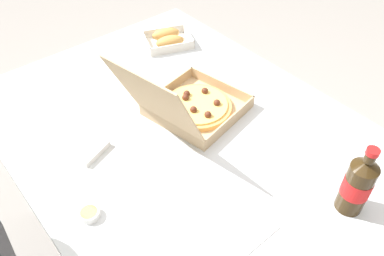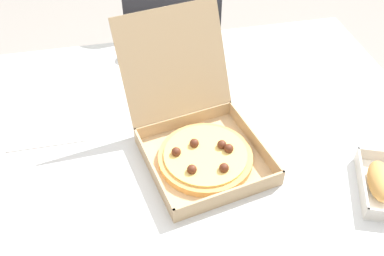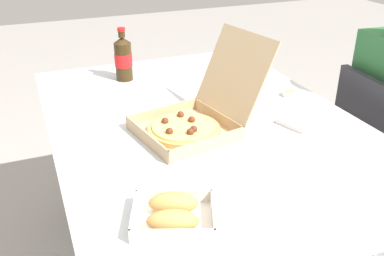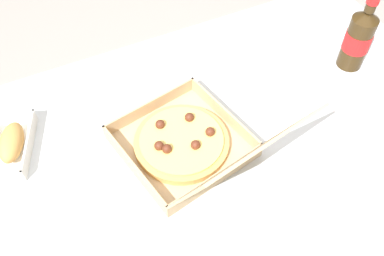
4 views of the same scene
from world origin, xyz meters
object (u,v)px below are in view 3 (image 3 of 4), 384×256
(paper_menu, at_px, (198,85))
(napkin_pile, at_px, (299,121))
(cola_bottle, at_px, (123,58))
(chair, at_px, (383,158))
(bread_side_box, at_px, (173,214))
(pizza_box_open, at_px, (193,119))
(dipping_sauce_cup, at_px, (290,93))

(paper_menu, bearing_deg, napkin_pile, 20.76)
(cola_bottle, bearing_deg, chair, 55.32)
(chair, distance_m, paper_menu, 0.81)
(cola_bottle, xyz_separation_m, paper_menu, (0.18, 0.27, -0.09))
(bread_side_box, xyz_separation_m, napkin_pile, (-0.33, 0.57, -0.02))
(cola_bottle, distance_m, napkin_pile, 0.79)
(cola_bottle, bearing_deg, paper_menu, 56.44)
(pizza_box_open, bearing_deg, cola_bottle, -170.69)
(bread_side_box, bearing_deg, dipping_sauce_cup, 128.95)
(bread_side_box, height_order, cola_bottle, cola_bottle)
(bread_side_box, distance_m, dipping_sauce_cup, 0.88)
(chair, height_order, cola_bottle, cola_bottle)
(cola_bottle, bearing_deg, dipping_sauce_cup, 52.77)
(chair, height_order, napkin_pile, chair)
(bread_side_box, height_order, dipping_sauce_cup, bread_side_box)
(chair, xyz_separation_m, bread_side_box, (0.35, -1.03, 0.27))
(chair, bearing_deg, bread_side_box, -71.17)
(chair, bearing_deg, dipping_sauce_cup, -120.22)
(bread_side_box, relative_size, napkin_pile, 2.10)
(paper_menu, height_order, napkin_pile, napkin_pile)
(napkin_pile, distance_m, dipping_sauce_cup, 0.25)
(bread_side_box, height_order, paper_menu, bread_side_box)
(bread_side_box, distance_m, paper_menu, 0.89)
(cola_bottle, distance_m, dipping_sauce_cup, 0.70)
(paper_menu, distance_m, napkin_pile, 0.50)
(chair, bearing_deg, napkin_pile, -87.17)
(cola_bottle, bearing_deg, napkin_pile, 34.64)
(pizza_box_open, xyz_separation_m, paper_menu, (-0.38, 0.18, -0.04))
(bread_side_box, bearing_deg, paper_menu, 153.58)
(dipping_sauce_cup, bearing_deg, chair, 59.78)
(bread_side_box, height_order, napkin_pile, bread_side_box)
(napkin_pile, bearing_deg, bread_side_box, -60.21)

